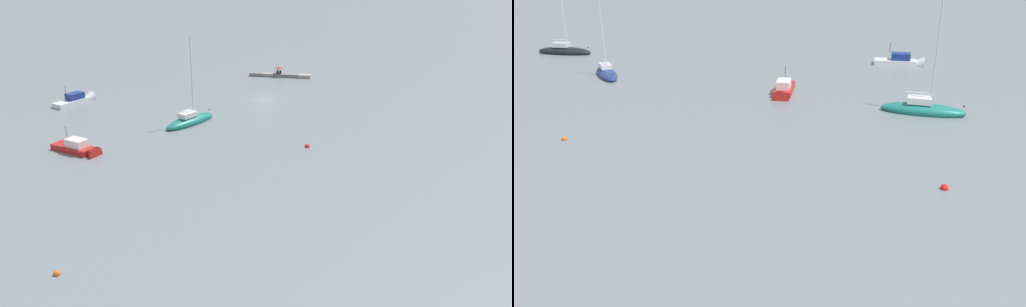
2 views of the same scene
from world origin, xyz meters
TOP-DOWN VIEW (x-y plane):
  - ground_plane at (0.00, 0.00)m, footprint 500.00×500.00m
  - seawall_pier at (0.00, -16.16)m, footprint 11.37×1.63m
  - person_seated_dark_left at (-0.07, -16.03)m, footprint 0.44×0.63m
  - person_seated_blue_right at (0.49, -16.16)m, footprint 0.44×0.63m
  - umbrella_open_red at (0.22, -16.10)m, footprint 1.50×1.50m
  - sailboat_teal_far at (7.42, 14.18)m, footprint 5.81×8.52m
  - motorboat_white_near at (27.42, 7.80)m, footprint 4.22×6.95m
  - motorboat_red_mid at (16.22, 26.76)m, footprint 6.54×3.76m
  - mooring_buoy_mid at (-8.78, 19.93)m, footprint 0.57×0.57m
  - mooring_buoy_far at (5.66, 48.29)m, footprint 0.49×0.49m

SIDE VIEW (x-z plane):
  - ground_plane at x=0.00m, z-range 0.00..0.00m
  - mooring_buoy_far at x=5.66m, z-range -0.16..0.33m
  - mooring_buoy_mid at x=-8.78m, z-range -0.18..0.38m
  - seawall_pier at x=0.00m, z-range 0.00..0.60m
  - motorboat_red_mid at x=16.22m, z-range -1.38..2.12m
  - motorboat_white_near at x=27.42m, z-range -1.47..2.26m
  - sailboat_teal_far at x=7.42m, z-range -5.49..6.32m
  - person_seated_dark_left at x=-0.07m, z-range 0.49..1.22m
  - person_seated_blue_right at x=0.49m, z-range 0.49..1.22m
  - umbrella_open_red at x=0.22m, z-range 1.07..2.39m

